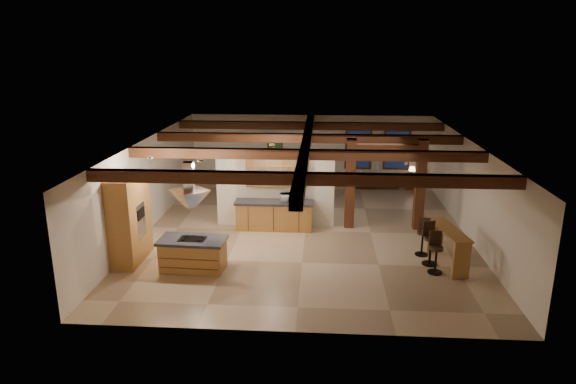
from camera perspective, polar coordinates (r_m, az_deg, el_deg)
name	(u,v)px	position (r m, az deg, el deg)	size (l,w,h in m)	color
ground	(305,231)	(16.40, 1.94, -4.34)	(12.00, 12.00, 0.00)	tan
room_walls	(306,177)	(15.87, 2.00, 1.70)	(12.00, 12.00, 12.00)	silver
ceiling_beams	(306,146)	(15.66, 2.03, 5.17)	(10.00, 12.00, 0.28)	#432510
timber_posts	(385,175)	(16.48, 10.78, 1.90)	(2.50, 0.30, 2.90)	#432510
partition_wall	(275,193)	(16.59, -1.42, -0.10)	(3.80, 0.18, 2.20)	silver
pantry_cabinet	(130,219)	(14.49, -17.20, -2.85)	(0.67, 1.60, 2.40)	#A37A34
back_counter	(274,215)	(16.41, -1.53, -2.57)	(2.50, 0.66, 0.94)	#A37A34
upper_display_cabinet	(275,172)	(16.21, -1.50, 2.26)	(1.80, 0.36, 0.95)	#A37A34
range_hood	(190,205)	(13.31, -10.80, -1.41)	(1.10, 1.10, 1.40)	silver
back_windows	(377,149)	(21.84, 9.91, 4.69)	(2.70, 0.07, 1.70)	#432510
framed_art	(275,143)	(21.77, -1.44, 5.42)	(0.65, 0.05, 0.85)	#432510
recessed_cans	(210,154)	(14.06, -8.64, 4.20)	(3.16, 2.46, 0.03)	silver
kitchen_island	(193,254)	(13.77, -10.51, -6.77)	(1.78, 1.01, 0.87)	#A37A34
dining_table	(298,192)	(19.50, 1.14, -0.04)	(1.76, 0.98, 0.62)	#391E0E
sofa	(375,180)	(21.68, 9.62, 1.30)	(1.89, 0.74, 0.55)	black
microwave	(288,197)	(16.19, 0.00, -0.61)	(0.47, 0.32, 0.26)	silver
bar_counter	(448,241)	(14.38, 17.37, -5.17)	(0.81, 2.00, 1.02)	#A37A34
side_table	(411,181)	(21.70, 13.53, 1.16)	(0.49, 0.49, 0.61)	#432510
table_lamp	(412,169)	(21.57, 13.62, 2.50)	(0.27, 0.27, 0.31)	black
bar_stool_a	(436,252)	(13.86, 16.11, -6.46)	(0.38, 0.39, 1.10)	black
bar_stool_b	(430,243)	(14.32, 15.51, -5.50)	(0.43, 0.44, 1.17)	black
bar_stool_c	(423,237)	(14.91, 14.76, -4.82)	(0.39, 0.40, 1.06)	black
dining_chairs	(298,187)	(19.43, 1.14, 0.61)	(1.71, 1.71, 1.06)	#432510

